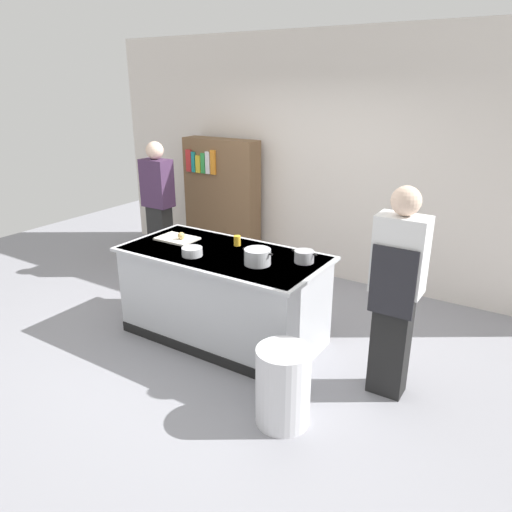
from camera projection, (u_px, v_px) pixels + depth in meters
name	position (u px, v px, depth m)	size (l,w,h in m)	color
ground_plane	(224.00, 336.00, 4.81)	(10.00, 10.00, 0.00)	gray
back_wall	(321.00, 159.00, 5.96)	(6.40, 0.12, 3.00)	silver
counter_island	(223.00, 294.00, 4.65)	(1.98, 0.98, 0.90)	#B7BABF
cutting_board	(177.00, 239.00, 4.86)	(0.40, 0.28, 0.02)	silver
onion	(181.00, 236.00, 4.79)	(0.07, 0.07, 0.07)	tan
stock_pot	(257.00, 257.00, 4.18)	(0.30, 0.24, 0.14)	#B7BABF
sauce_pan	(304.00, 256.00, 4.24)	(0.24, 0.18, 0.11)	#99999E
mixing_bowl	(192.00, 252.00, 4.40)	(0.19, 0.19, 0.08)	#B7BABF
juice_cup	(237.00, 241.00, 4.67)	(0.07, 0.07, 0.10)	yellow
trash_bin	(283.00, 386.00, 3.51)	(0.41, 0.41, 0.62)	silver
person_chef	(396.00, 290.00, 3.65)	(0.38, 0.25, 1.72)	black
person_guest	(159.00, 205.00, 6.15)	(0.38, 0.24, 1.72)	#242424
bookshelf	(222.00, 201.00, 6.61)	(1.10, 0.31, 1.70)	brown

